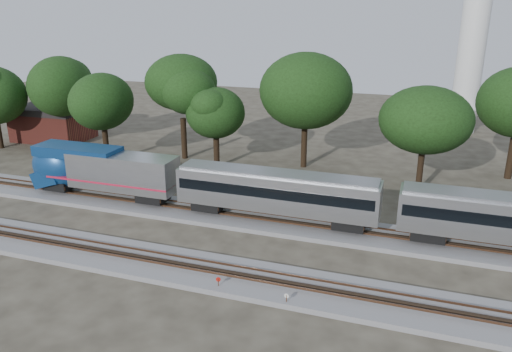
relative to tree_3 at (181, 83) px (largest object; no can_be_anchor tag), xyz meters
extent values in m
plane|color=#383328|center=(10.04, -22.03, -9.68)|extent=(160.00, 160.00, 0.00)
cube|color=slate|center=(10.04, -16.03, -9.48)|extent=(160.00, 5.00, 0.40)
cube|color=brown|center=(10.04, -16.75, -9.02)|extent=(160.00, 0.08, 0.15)
cube|color=brown|center=(10.04, -15.31, -9.02)|extent=(160.00, 0.08, 0.15)
cube|color=slate|center=(10.04, -26.03, -9.48)|extent=(160.00, 5.00, 0.40)
cube|color=brown|center=(10.04, -26.75, -9.02)|extent=(160.00, 0.08, 0.15)
cube|color=brown|center=(10.04, -25.31, -9.02)|extent=(160.00, 0.08, 0.15)
cube|color=#B1B4B9|center=(1.50, -16.03, -6.32)|extent=(10.92, 3.09, 3.40)
ellipsoid|color=navy|center=(-6.33, -16.03, -6.58)|extent=(5.56, 3.21, 4.74)
cube|color=navy|center=(-3.55, -16.03, -4.72)|extent=(8.75, 3.03, 1.03)
cube|color=black|center=(-5.81, -16.03, -5.55)|extent=(0.46, 2.37, 1.35)
cube|color=#AB1A35|center=(0.27, -16.03, -7.20)|extent=(13.39, 3.13, 0.19)
cube|color=black|center=(-6.17, -16.03, -8.48)|extent=(2.68, 2.27, 0.93)
cube|color=black|center=(4.64, -16.03, -8.48)|extent=(2.68, 2.27, 0.93)
cube|color=#B1B4B9|center=(17.03, -16.03, -6.48)|extent=(17.92, 3.09, 3.09)
cube|color=black|center=(17.03, -16.03, -6.17)|extent=(17.30, 3.14, 0.93)
cube|color=gray|center=(17.03, -16.03, -4.88)|extent=(17.51, 2.47, 0.36)
cube|color=black|center=(10.54, -16.03, -8.48)|extent=(2.68, 2.27, 0.93)
cube|color=black|center=(23.52, -16.03, -8.48)|extent=(2.68, 2.27, 0.93)
cube|color=black|center=(29.88, -16.03, -8.48)|extent=(2.68, 2.27, 0.93)
cylinder|color=#512D19|center=(16.43, -27.81, -9.21)|extent=(0.06, 0.06, 0.93)
cylinder|color=#B3140C|center=(16.43, -27.81, -8.80)|extent=(0.33, 0.11, 0.33)
cylinder|color=#512D19|center=(21.37, -28.21, -9.23)|extent=(0.06, 0.06, 0.89)
cylinder|color=silver|center=(21.37, -28.21, -8.84)|extent=(0.32, 0.07, 0.32)
cube|color=#512D19|center=(14.95, -27.16, -9.53)|extent=(0.53, 0.36, 0.30)
cylinder|color=silver|center=(34.32, 26.96, 4.04)|extent=(3.92, 3.92, 27.42)
cone|color=silver|center=(34.32, 26.96, -7.72)|extent=(6.27, 6.27, 3.92)
cube|color=maroon|center=(-22.44, 2.53, -7.67)|extent=(10.26, 7.35, 4.01)
cube|color=black|center=(-22.44, 2.53, -5.21)|extent=(10.47, 7.56, 0.90)
cylinder|color=black|center=(-17.93, -0.13, -7.43)|extent=(0.70, 0.70, 4.49)
ellipsoid|color=black|center=(-17.93, -0.13, -1.34)|extent=(8.47, 8.47, 7.20)
cylinder|color=black|center=(-8.42, -4.67, -7.62)|extent=(0.70, 0.70, 4.12)
ellipsoid|color=black|center=(-8.42, -4.67, -2.03)|extent=(7.77, 7.77, 6.60)
cylinder|color=black|center=(0.00, 0.00, -7.07)|extent=(0.70, 0.70, 5.22)
ellipsoid|color=black|center=(0.00, 0.00, 0.02)|extent=(9.85, 9.85, 8.37)
cylinder|color=black|center=(5.38, -2.13, -7.88)|extent=(0.70, 0.70, 3.60)
ellipsoid|color=black|center=(5.38, -2.13, -2.99)|extent=(6.79, 6.79, 5.77)
cylinder|color=black|center=(15.32, 1.42, -7.19)|extent=(0.70, 0.70, 4.98)
ellipsoid|color=black|center=(15.32, 1.42, -0.43)|extent=(9.39, 9.39, 7.98)
cylinder|color=black|center=(28.81, -3.28, -7.59)|extent=(0.70, 0.70, 4.17)
ellipsoid|color=black|center=(28.81, -3.28, -1.93)|extent=(7.87, 7.87, 6.69)
cylinder|color=black|center=(38.35, 4.68, -7.34)|extent=(0.70, 0.70, 4.68)
camera|label=1|loc=(28.51, -55.31, 8.91)|focal=35.00mm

